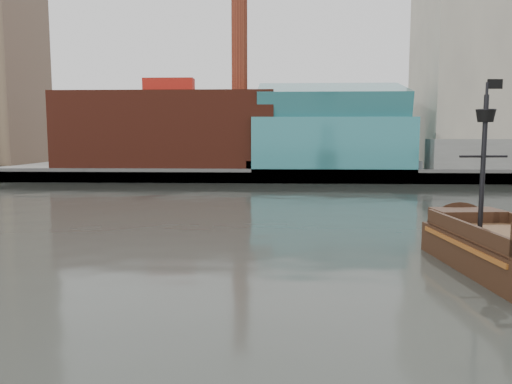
{
  "coord_description": "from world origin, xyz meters",
  "views": [
    {
      "loc": [
        -0.05,
        -28.26,
        8.65
      ],
      "look_at": [
        -1.9,
        12.72,
        4.0
      ],
      "focal_mm": 35.0,
      "sensor_mm": 36.0,
      "label": 1
    }
  ],
  "objects": [
    {
      "name": "promenade_far",
      "position": [
        0.0,
        92.0,
        1.0
      ],
      "size": [
        220.0,
        60.0,
        2.0
      ],
      "primitive_type": "cube",
      "color": "slate",
      "rests_on": "ground"
    },
    {
      "name": "skyline",
      "position": [
        5.21,
        84.56,
        24.55
      ],
      "size": [
        149.0,
        45.0,
        62.0
      ],
      "color": "brown",
      "rests_on": "promenade_far"
    },
    {
      "name": "seawall",
      "position": [
        0.0,
        62.5,
        1.3
      ],
      "size": [
        220.0,
        1.0,
        2.6
      ],
      "primitive_type": "cube",
      "color": "#4C4C49",
      "rests_on": "ground"
    },
    {
      "name": "pirate_ship",
      "position": [
        14.35,
        2.9,
        1.19
      ],
      "size": [
        6.85,
        17.97,
        13.14
      ],
      "rotation": [
        0.0,
        0.0,
        0.09
      ],
      "color": "black",
      "rests_on": "ground"
    },
    {
      "name": "ground",
      "position": [
        0.0,
        0.0,
        0.0
      ],
      "size": [
        400.0,
        400.0,
        0.0
      ],
      "primitive_type": "plane",
      "color": "#242622",
      "rests_on": "ground"
    }
  ]
}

